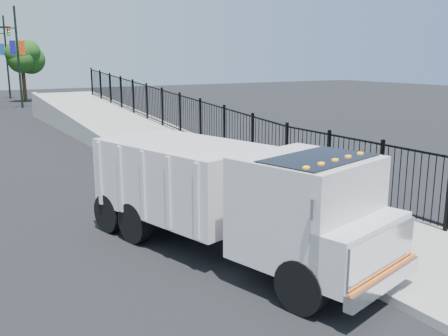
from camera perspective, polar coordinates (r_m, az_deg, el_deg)
ground at (r=11.59m, az=5.15°, el=-7.86°), size 120.00×120.00×0.00m
sidewalk at (r=11.45m, az=19.11°, el=-8.47°), size 3.55×12.00×0.12m
curb at (r=10.13m, az=11.89°, el=-10.69°), size 0.30×12.00×0.16m
ramp at (r=26.51m, az=-11.55°, el=3.53°), size 3.95×24.06×3.19m
iron_fence at (r=23.25m, az=-5.03°, el=4.75°), size 0.10×28.00×1.80m
truck at (r=10.09m, az=1.14°, el=-2.92°), size 3.93×7.28×2.38m
worker at (r=10.13m, az=13.34°, el=-4.61°), size 0.52×0.75×1.96m
debris at (r=11.55m, az=17.64°, el=-7.59°), size 0.39×0.39×0.10m
light_pole_1 at (r=44.07m, az=-22.89°, el=12.00°), size 3.77×0.22×8.00m
light_pole_3 at (r=54.53m, az=-23.93°, el=11.83°), size 3.78×0.22×8.00m
tree_1 at (r=50.28m, az=-22.09°, el=11.52°), size 2.44×2.44×5.22m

